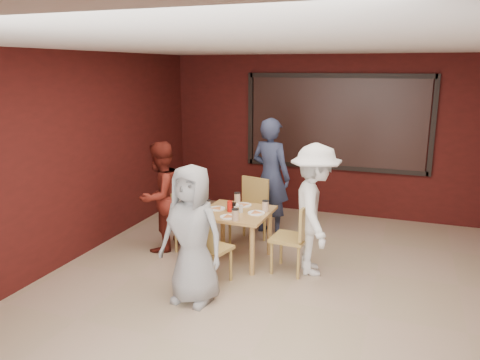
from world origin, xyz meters
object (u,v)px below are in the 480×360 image
(chair_back, at_px, (250,206))
(dining_table, at_px, (236,217))
(chair_front, at_px, (207,246))
(diner_right, at_px, (315,210))
(diner_back, at_px, (271,177))
(diner_front, at_px, (192,235))
(chair_left, at_px, (189,218))
(diner_left, at_px, (161,197))
(chair_right, at_px, (296,234))

(chair_back, bearing_deg, dining_table, -85.30)
(chair_front, xyz_separation_m, diner_right, (1.13, 0.81, 0.33))
(diner_back, bearing_deg, dining_table, 102.48)
(dining_table, relative_size, diner_front, 0.58)
(chair_back, height_order, diner_back, diner_back)
(dining_table, relative_size, chair_left, 1.05)
(diner_back, relative_size, diner_left, 1.17)
(chair_left, relative_size, diner_front, 0.55)
(chair_left, bearing_deg, diner_front, -62.17)
(diner_left, xyz_separation_m, diner_right, (2.22, -0.03, 0.05))
(chair_front, bearing_deg, chair_right, 37.80)
(chair_left, xyz_separation_m, chair_right, (1.60, -0.19, 0.03))
(diner_front, relative_size, diner_left, 1.00)
(chair_front, height_order, chair_left, chair_front)
(dining_table, height_order, diner_left, diner_left)
(chair_left, relative_size, chair_right, 0.95)
(diner_back, bearing_deg, diner_left, 61.12)
(chair_right, bearing_deg, chair_front, -142.20)
(dining_table, height_order, chair_left, chair_left)
(chair_right, xyz_separation_m, diner_front, (-0.91, -1.13, 0.27))
(chair_left, bearing_deg, diner_right, -3.04)
(dining_table, relative_size, diner_back, 0.50)
(diner_front, height_order, diner_right, diner_right)
(chair_back, bearing_deg, chair_left, -135.27)
(diner_left, bearing_deg, diner_back, 145.04)
(chair_front, distance_m, diner_left, 1.40)
(dining_table, bearing_deg, diner_left, 178.70)
(chair_back, height_order, chair_right, chair_back)
(chair_back, distance_m, diner_front, 2.02)
(chair_back, relative_size, diner_back, 0.52)
(chair_right, bearing_deg, dining_table, 173.39)
(dining_table, relative_size, chair_right, 1.00)
(chair_back, bearing_deg, chair_right, -44.02)
(diner_front, bearing_deg, chair_back, 95.86)
(chair_right, relative_size, diner_back, 0.50)
(diner_front, relative_size, diner_back, 0.86)
(chair_back, bearing_deg, diner_front, -89.88)
(dining_table, height_order, chair_back, chair_back)
(diner_left, bearing_deg, dining_table, 100.46)
(chair_left, bearing_deg, dining_table, -7.19)
(dining_table, xyz_separation_m, diner_front, (-0.06, -1.22, 0.16))
(chair_left, distance_m, diner_back, 1.49)
(chair_front, height_order, diner_front, diner_front)
(chair_left, height_order, diner_left, diner_left)
(diner_back, xyz_separation_m, diner_right, (0.94, -1.23, -0.08))
(chair_left, bearing_deg, diner_left, -170.35)
(dining_table, height_order, diner_back, diner_back)
(chair_back, xyz_separation_m, diner_back, (0.18, 0.45, 0.37))
(chair_front, bearing_deg, chair_left, 126.95)
(chair_back, distance_m, diner_right, 1.39)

